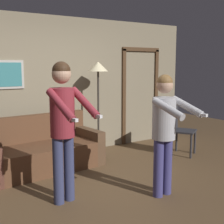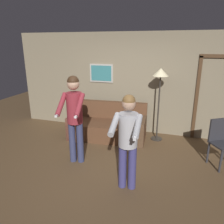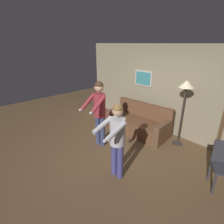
{
  "view_description": "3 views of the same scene",
  "coord_description": "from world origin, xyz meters",
  "px_view_note": "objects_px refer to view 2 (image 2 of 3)",
  "views": [
    {
      "loc": [
        -2.12,
        -3.4,
        1.71
      ],
      "look_at": [
        -0.0,
        -0.14,
        1.12
      ],
      "focal_mm": 50.0,
      "sensor_mm": 36.0,
      "label": 1
    },
    {
      "loc": [
        1.28,
        -3.53,
        2.31
      ],
      "look_at": [
        0.22,
        -0.16,
        1.2
      ],
      "focal_mm": 35.0,
      "sensor_mm": 36.0,
      "label": 2
    },
    {
      "loc": [
        2.67,
        -2.55,
        2.61
      ],
      "look_at": [
        0.11,
        -0.17,
        1.22
      ],
      "focal_mm": 28.0,
      "sensor_mm": 36.0,
      "label": 3
    }
  ],
  "objects_px": {
    "couch": "(108,127)",
    "dining_chair_distant": "(221,140)",
    "torchiere_lamp": "(160,80)",
    "person_standing_left": "(74,112)",
    "person_standing_right": "(128,135)"
  },
  "relations": [
    {
      "from": "couch",
      "to": "dining_chair_distant",
      "type": "height_order",
      "value": "dining_chair_distant"
    },
    {
      "from": "torchiere_lamp",
      "to": "person_standing_left",
      "type": "bearing_deg",
      "value": -131.83
    },
    {
      "from": "couch",
      "to": "dining_chair_distant",
      "type": "bearing_deg",
      "value": -13.32
    },
    {
      "from": "person_standing_left",
      "to": "person_standing_right",
      "type": "xyz_separation_m",
      "value": [
        1.17,
        -0.52,
        -0.11
      ]
    },
    {
      "from": "couch",
      "to": "person_standing_right",
      "type": "relative_size",
      "value": 1.23
    },
    {
      "from": "person_standing_left",
      "to": "dining_chair_distant",
      "type": "relative_size",
      "value": 1.89
    },
    {
      "from": "couch",
      "to": "torchiere_lamp",
      "type": "height_order",
      "value": "torchiere_lamp"
    },
    {
      "from": "couch",
      "to": "torchiere_lamp",
      "type": "bearing_deg",
      "value": 11.0
    },
    {
      "from": "person_standing_left",
      "to": "dining_chair_distant",
      "type": "distance_m",
      "value": 2.89
    },
    {
      "from": "torchiere_lamp",
      "to": "person_standing_left",
      "type": "distance_m",
      "value": 2.19
    },
    {
      "from": "couch",
      "to": "person_standing_left",
      "type": "relative_size",
      "value": 1.12
    },
    {
      "from": "couch",
      "to": "person_standing_left",
      "type": "xyz_separation_m",
      "value": [
        -0.22,
        -1.36,
        0.79
      ]
    },
    {
      "from": "couch",
      "to": "person_standing_left",
      "type": "bearing_deg",
      "value": -98.98
    },
    {
      "from": "person_standing_left",
      "to": "torchiere_lamp",
      "type": "bearing_deg",
      "value": 48.17
    },
    {
      "from": "couch",
      "to": "dining_chair_distant",
      "type": "distance_m",
      "value": 2.6
    }
  ]
}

